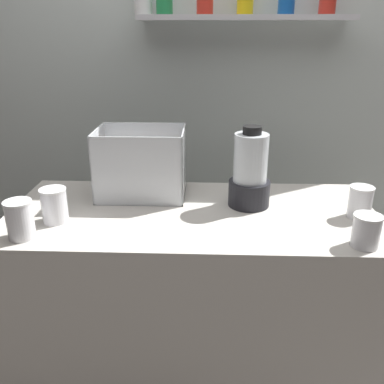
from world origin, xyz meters
name	(u,v)px	position (x,y,z in m)	size (l,w,h in m)	color
counter	(192,309)	(0.00, 0.00, 0.45)	(1.40, 0.64, 0.90)	beige
back_wall_unit	(199,87)	(0.01, 0.77, 1.26)	(2.60, 0.24, 2.50)	silver
carrot_display_bin	(143,174)	(-0.21, 0.17, 0.99)	(0.35, 0.25, 0.28)	white
blender_pitcher	(250,173)	(0.22, 0.07, 1.03)	(0.16, 0.16, 0.32)	black
juice_cup_orange_far_left	(20,221)	(-0.56, -0.23, 0.96)	(0.09, 0.09, 0.13)	white
juice_cup_pomegranate_left	(54,206)	(-0.49, -0.10, 0.96)	(0.09, 0.09, 0.13)	white
juice_cup_orange_middle	(366,232)	(0.56, -0.25, 0.95)	(0.09, 0.09, 0.11)	white
juice_cup_mango_right	(360,204)	(0.62, -0.03, 0.95)	(0.09, 0.09, 0.12)	white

